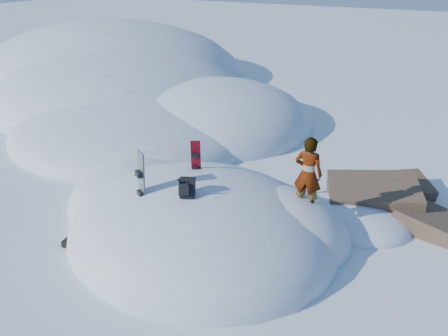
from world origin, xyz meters
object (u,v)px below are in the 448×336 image
at_px(snowboard_dark, 141,185).
at_px(backpack, 187,188).
at_px(person, 308,174).
at_px(snowboard_red, 196,163).

bearing_deg(snowboard_dark, backpack, 41.70).
relative_size(snowboard_dark, person, 0.93).
xyz_separation_m(snowboard_dark, backpack, (1.12, 0.23, 0.11)).
bearing_deg(person, backpack, 36.00).
bearing_deg(snowboard_red, person, -23.98).
relative_size(snowboard_red, person, 0.73).
bearing_deg(snowboard_dark, person, 58.56).
bearing_deg(backpack, snowboard_red, 88.64).
xyz_separation_m(snowboard_red, person, (2.90, 0.23, 0.25)).
bearing_deg(person, snowboard_red, 5.52).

